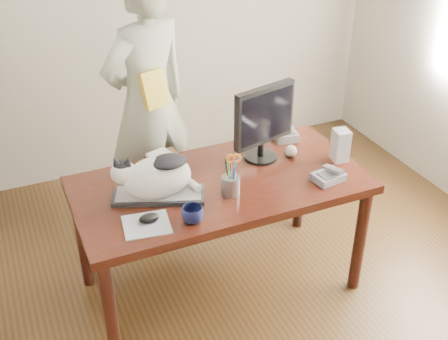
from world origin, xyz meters
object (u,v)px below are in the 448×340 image
Objects in this scene: coffee_mug at (192,215)px; calculator at (284,133)px; phone at (329,176)px; monitor at (264,120)px; mouse at (149,218)px; keyboard at (159,195)px; book_stack at (162,159)px; baseball at (291,151)px; desk at (215,196)px; cat at (154,176)px; speaker at (340,145)px; person at (148,104)px; pen_cup at (231,183)px.

coffee_mug reaches higher than calculator.
calculator is (0.02, 0.54, 0.00)m from phone.
phone is at bearing -82.72° from calculator.
mouse is at bearing -171.88° from monitor.
monitor is 0.89m from mouse.
mouse is (-0.11, -0.19, 0.01)m from keyboard.
book_stack is (-0.56, 0.18, -0.22)m from monitor.
book_stack is at bearing -169.98° from calculator.
baseball is at bearing -99.93° from calculator.
coffee_mug is 0.85m from baseball.
desk is at bearing 53.27° from coffee_mug.
mouse is at bearing -95.36° from cat.
mouse is at bearing 156.63° from coffee_mug.
cat is at bearing 158.72° from phone.
speaker is 0.11× the size of person.
coffee_mug is (0.09, -0.27, 0.03)m from keyboard.
speaker is (1.09, -0.05, 0.08)m from keyboard.
keyboard is 0.93m from phone.
mouse is at bearing -164.81° from speaker.
mouse is at bearing -126.05° from book_stack.
phone is at bearing 102.65° from person.
person is (0.22, 0.88, 0.12)m from keyboard.
cat is at bearing -124.77° from book_stack.
speaker is at bearing 14.87° from mouse.
mouse is 1.00m from baseball.
keyboard is at bearing 161.02° from pen_cup.
pen_cup is 0.73m from calculator.
coffee_mug is at bearing -158.82° from speaker.
mouse is (-0.47, -0.28, 0.17)m from desk.
baseball is 0.32× the size of book_stack.
cat reaches higher than keyboard.
person is (0.13, 1.15, 0.09)m from coffee_mug.
mouse is 1.02m from phone.
monitor is at bearing 114.59° from phone.
cat is 0.72m from monitor.
pen_cup reaches higher than coffee_mug.
person is at bearing 114.26° from phone.
desk is at bearing -179.11° from baseball.
book_stack is 0.13× the size of person.
baseball is at bearing -28.04° from book_stack.
monitor is 2.01× the size of book_stack.
book_stack is (0.04, 0.59, -0.01)m from coffee_mug.
pen_cup is (0.00, -0.22, 0.22)m from desk.
monitor is at bearing -29.02° from book_stack.
desk is at bearing 174.03° from monitor.
desk is 0.52m from baseball.
phone is 0.95m from book_stack.
cat is at bearing -173.58° from baseball.
cat is (-0.37, -0.09, 0.28)m from desk.
book_stack is (-0.79, 0.53, 0.01)m from phone.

